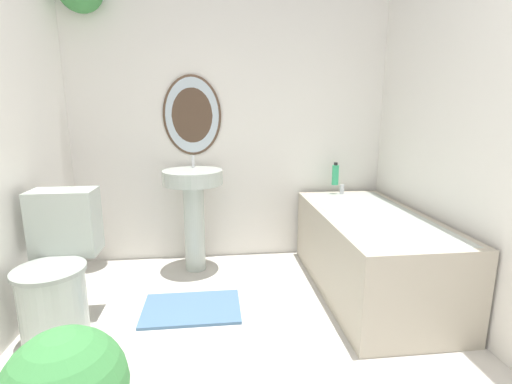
% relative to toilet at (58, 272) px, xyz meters
% --- Properties ---
extents(wall_back, '(2.74, 0.33, 2.40)m').
position_rel_toilet_xyz_m(wall_back, '(0.96, 1.08, 0.91)').
color(wall_back, silver).
rests_on(wall_back, ground_plane).
extents(wall_right, '(0.06, 2.80, 2.40)m').
position_rel_toilet_xyz_m(wall_right, '(2.40, -0.27, 0.83)').
color(wall_right, silver).
rests_on(wall_right, ground_plane).
extents(toilet, '(0.38, 0.58, 0.81)m').
position_rel_toilet_xyz_m(toilet, '(0.00, 0.00, 0.00)').
color(toilet, '#B2BCB2').
rests_on(toilet, ground_plane).
extents(pedestal_sink, '(0.47, 0.47, 0.92)m').
position_rel_toilet_xyz_m(pedestal_sink, '(0.74, 0.79, 0.22)').
color(pedestal_sink, '#B2BCB2').
rests_on(pedestal_sink, ground_plane).
extents(bathtub, '(0.71, 1.47, 0.65)m').
position_rel_toilet_xyz_m(bathtub, '(1.99, 0.28, -0.07)').
color(bathtub, '#B2A893').
rests_on(bathtub, ground_plane).
extents(shampoo_bottle, '(0.06, 0.06, 0.19)m').
position_rel_toilet_xyz_m(shampoo_bottle, '(1.93, 0.93, 0.37)').
color(shampoo_bottle, '#38B275').
rests_on(shampoo_bottle, bathtub).
extents(bath_mat, '(0.63, 0.42, 0.02)m').
position_rel_toilet_xyz_m(bath_mat, '(0.74, 0.14, -0.36)').
color(bath_mat, '#4C7093').
rests_on(bath_mat, ground_plane).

